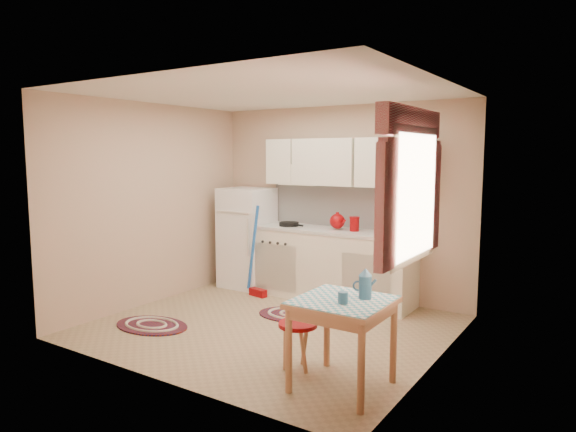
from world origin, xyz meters
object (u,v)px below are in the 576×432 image
Objects in this scene: fridge at (247,238)px; table at (342,344)px; base_cabinets at (327,265)px; stool at (298,346)px.

table is at bearing -39.40° from fridge.
table is (1.33, -2.19, -0.08)m from base_cabinets.
stool is at bearing -43.83° from fridge.
base_cabinets is at bearing 112.15° from stool.
table is 1.71× the size of stool.
base_cabinets reaches higher than stool.
fridge is 2.97m from stool.
fridge is 3.38m from table.
base_cabinets is (1.27, 0.05, -0.26)m from fridge.
base_cabinets is 2.26m from stool.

